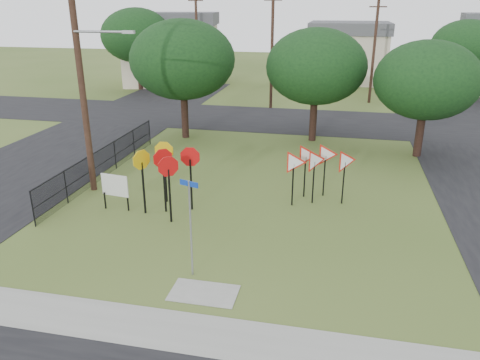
% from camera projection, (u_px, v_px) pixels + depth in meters
% --- Properties ---
extents(ground, '(140.00, 140.00, 0.00)m').
position_uv_depth(ground, '(223.00, 254.00, 16.10)').
color(ground, '#405720').
extents(sidewalk, '(30.00, 1.60, 0.02)m').
position_uv_depth(sidewalk, '(184.00, 332.00, 12.25)').
color(sidewalk, gray).
rests_on(sidewalk, ground).
extents(street_left, '(8.00, 50.00, 0.02)m').
position_uv_depth(street_left, '(67.00, 149.00, 27.59)').
color(street_left, black).
rests_on(street_left, ground).
extents(street_far, '(60.00, 8.00, 0.02)m').
position_uv_depth(street_far, '(289.00, 120.00, 34.37)').
color(street_far, black).
rests_on(street_far, ground).
extents(curb_pad, '(2.00, 1.20, 0.02)m').
position_uv_depth(curb_pad, '(204.00, 293.00, 13.90)').
color(curb_pad, gray).
rests_on(curb_pad, ground).
extents(street_name_sign, '(0.63, 0.23, 3.19)m').
position_uv_depth(street_name_sign, '(191.00, 223.00, 14.22)').
color(street_name_sign, gray).
rests_on(street_name_sign, ground).
extents(stop_sign_cluster, '(2.40, 2.19, 2.72)m').
position_uv_depth(stop_sign_cluster, '(166.00, 166.00, 18.68)').
color(stop_sign_cluster, black).
rests_on(stop_sign_cluster, ground).
extents(yield_sign_cluster, '(3.06, 1.62, 2.47)m').
position_uv_depth(yield_sign_cluster, '(317.00, 161.00, 19.78)').
color(yield_sign_cluster, black).
rests_on(yield_sign_cluster, ground).
extents(info_board, '(1.23, 0.21, 1.54)m').
position_uv_depth(info_board, '(115.00, 187.00, 19.18)').
color(info_board, black).
rests_on(info_board, ground).
extents(utility_pole_main, '(3.55, 0.33, 10.00)m').
position_uv_depth(utility_pole_main, '(82.00, 75.00, 19.78)').
color(utility_pole_main, '#3D261C').
rests_on(utility_pole_main, ground).
extents(far_pole_a, '(1.40, 0.24, 9.00)m').
position_uv_depth(far_pole_a, '(272.00, 50.00, 36.79)').
color(far_pole_a, '#3D261C').
rests_on(far_pole_a, ground).
extents(far_pole_b, '(1.40, 0.24, 8.50)m').
position_uv_depth(far_pole_b, '(374.00, 51.00, 38.97)').
color(far_pole_b, '#3D261C').
rests_on(far_pole_b, ground).
extents(far_pole_c, '(1.40, 0.24, 9.00)m').
position_uv_depth(far_pole_c, '(197.00, 43.00, 43.85)').
color(far_pole_c, '#3D261C').
rests_on(far_pole_c, ground).
extents(fence_run, '(0.05, 11.55, 1.50)m').
position_uv_depth(fence_run, '(104.00, 161.00, 23.02)').
color(fence_run, black).
rests_on(fence_run, ground).
extents(house_left, '(10.58, 8.88, 7.20)m').
position_uv_depth(house_left, '(172.00, 48.00, 48.63)').
color(house_left, beige).
rests_on(house_left, ground).
extents(house_mid, '(8.40, 8.40, 6.20)m').
position_uv_depth(house_mid, '(348.00, 52.00, 50.76)').
color(house_mid, beige).
rests_on(house_mid, ground).
extents(tree_near_left, '(6.40, 6.40, 7.27)m').
position_uv_depth(tree_near_left, '(182.00, 60.00, 28.35)').
color(tree_near_left, black).
rests_on(tree_near_left, ground).
extents(tree_near_mid, '(6.00, 6.00, 6.80)m').
position_uv_depth(tree_near_mid, '(316.00, 67.00, 27.80)').
color(tree_near_mid, black).
rests_on(tree_near_mid, ground).
extents(tree_near_right, '(5.60, 5.60, 6.33)m').
position_uv_depth(tree_near_right, '(427.00, 80.00, 24.91)').
color(tree_near_right, black).
rests_on(tree_near_right, ground).
extents(tree_far_left, '(6.80, 6.80, 7.73)m').
position_uv_depth(tree_far_left, '(137.00, 35.00, 44.83)').
color(tree_far_left, black).
rests_on(tree_far_left, ground).
extents(tree_far_right, '(6.00, 6.00, 6.80)m').
position_uv_depth(tree_far_right, '(466.00, 46.00, 40.98)').
color(tree_far_right, black).
rests_on(tree_far_right, ground).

